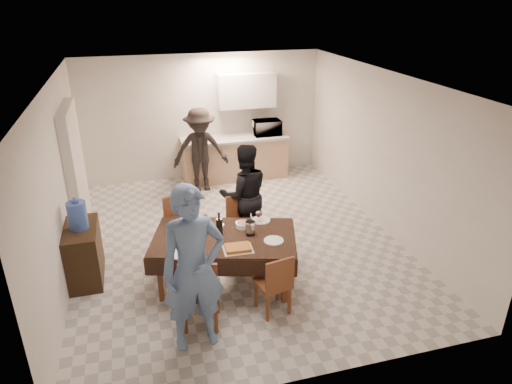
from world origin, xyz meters
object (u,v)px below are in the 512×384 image
at_px(savoury_tart, 238,248).
at_px(person_near, 194,270).
at_px(console, 84,253).
at_px(water_pitcher, 250,228).
at_px(dining_table, 224,239).
at_px(person_far, 244,195).
at_px(water_jug, 77,215).
at_px(person_kitchen, 200,150).
at_px(wine_bottle, 219,224).
at_px(microwave, 267,128).

height_order(savoury_tart, person_near, person_near).
bearing_deg(person_near, console, 121.67).
bearing_deg(console, water_pitcher, -17.22).
relative_size(dining_table, console, 2.44).
distance_m(console, person_far, 2.48).
relative_size(water_jug, person_near, 0.19).
bearing_deg(water_jug, water_pitcher, -17.22).
bearing_deg(person_near, water_jug, 121.67).
relative_size(console, person_near, 0.44).
height_order(person_far, person_kitchen, person_kitchen).
height_order(wine_bottle, person_kitchen, person_kitchen).
bearing_deg(dining_table, console, 177.81).
height_order(water_jug, savoury_tart, water_jug).
height_order(console, person_far, person_far).
bearing_deg(person_far, water_pitcher, 80.45).
distance_m(console, wine_bottle, 1.96).
height_order(console, wine_bottle, wine_bottle).
xyz_separation_m(water_jug, water_pitcher, (2.20, -0.68, -0.16)).
xyz_separation_m(water_jug, savoury_tart, (1.95, -1.01, -0.23)).
height_order(console, savoury_tart, console).
distance_m(dining_table, water_pitcher, 0.38).
bearing_deg(wine_bottle, console, 162.08).
relative_size(savoury_tart, person_near, 0.19).
distance_m(water_jug, wine_bottle, 1.90).
bearing_deg(water_pitcher, person_kitchen, 92.11).
distance_m(wine_bottle, person_kitchen, 3.27).
bearing_deg(savoury_tart, microwave, 68.51).
bearing_deg(savoury_tart, person_kitchen, 88.04).
bearing_deg(person_near, person_far, 56.26).
xyz_separation_m(microwave, person_kitchen, (-1.50, -0.45, -0.22)).
bearing_deg(person_far, dining_table, 63.11).
distance_m(water_pitcher, person_near, 1.35).
relative_size(water_pitcher, person_far, 0.12).
xyz_separation_m(savoury_tart, person_near, (-0.65, -0.67, 0.22)).
relative_size(dining_table, savoury_tart, 5.68).
relative_size(console, savoury_tart, 2.32).
bearing_deg(dining_table, person_near, -100.97).
bearing_deg(person_near, water_pitcher, 41.92).
xyz_separation_m(console, person_kitchen, (2.08, 2.68, 0.44)).
bearing_deg(water_pitcher, person_far, 79.70).
distance_m(person_near, person_far, 2.38).
bearing_deg(person_far, person_kitchen, -81.09).
bearing_deg(dining_table, water_jug, 177.81).
xyz_separation_m(wine_bottle, person_kitchen, (0.28, 3.26, -0.06)).
bearing_deg(water_pitcher, console, 162.78).
bearing_deg(wine_bottle, person_kitchen, 85.16).
bearing_deg(console, water_jug, -90.00).
bearing_deg(microwave, savoury_tart, 68.51).
bearing_deg(person_kitchen, savoury_tart, -91.96).
distance_m(water_pitcher, person_far, 1.12).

